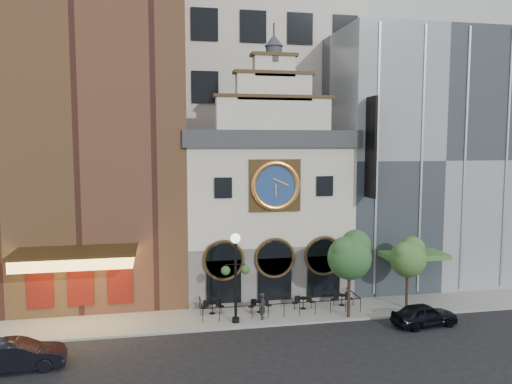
{
  "coord_description": "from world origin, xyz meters",
  "views": [
    {
      "loc": [
        -7.9,
        -29.42,
        11.47
      ],
      "look_at": [
        -0.93,
        6.0,
        7.91
      ],
      "focal_mm": 35.0,
      "sensor_mm": 36.0,
      "label": 1
    }
  ],
  "objects_px": {
    "bistro_3": "(342,299)",
    "car_right": "(424,315)",
    "car_left": "(17,355)",
    "lamppost": "(236,268)",
    "tree_left": "(350,254)",
    "bistro_2": "(303,302)",
    "bistro_1": "(260,306)",
    "pedestrian": "(263,306)",
    "bistro_0": "(212,307)",
    "tree_right": "(408,256)"
  },
  "relations": [
    {
      "from": "bistro_3",
      "to": "car_right",
      "type": "distance_m",
      "value": 5.78
    },
    {
      "from": "car_right",
      "to": "car_left",
      "type": "xyz_separation_m",
      "value": [
        -23.43,
        -1.63,
        0.05
      ]
    },
    {
      "from": "lamppost",
      "to": "tree_left",
      "type": "xyz_separation_m",
      "value": [
        7.42,
        -0.41,
        0.64
      ]
    },
    {
      "from": "lamppost",
      "to": "bistro_2",
      "type": "bearing_deg",
      "value": 19.89
    },
    {
      "from": "bistro_1",
      "to": "bistro_2",
      "type": "distance_m",
      "value": 3.07
    },
    {
      "from": "lamppost",
      "to": "pedestrian",
      "type": "bearing_deg",
      "value": 9.61
    },
    {
      "from": "bistro_0",
      "to": "tree_right",
      "type": "height_order",
      "value": "tree_right"
    },
    {
      "from": "bistro_0",
      "to": "bistro_2",
      "type": "xyz_separation_m",
      "value": [
        6.22,
        -0.21,
        0.0
      ]
    },
    {
      "from": "car_right",
      "to": "pedestrian",
      "type": "xyz_separation_m",
      "value": [
        -9.8,
        2.77,
        0.29
      ]
    },
    {
      "from": "car_right",
      "to": "bistro_0",
      "type": "bearing_deg",
      "value": 64.43
    },
    {
      "from": "bistro_1",
      "to": "bistro_3",
      "type": "bearing_deg",
      "value": 2.99
    },
    {
      "from": "bistro_2",
      "to": "lamppost",
      "type": "distance_m",
      "value": 6.05
    },
    {
      "from": "car_left",
      "to": "pedestrian",
      "type": "xyz_separation_m",
      "value": [
        13.63,
        4.4,
        0.23
      ]
    },
    {
      "from": "bistro_0",
      "to": "lamppost",
      "type": "relative_size",
      "value": 0.28
    },
    {
      "from": "bistro_0",
      "to": "lamppost",
      "type": "xyz_separation_m",
      "value": [
        1.29,
        -1.88,
        3.07
      ]
    },
    {
      "from": "tree_left",
      "to": "bistro_2",
      "type": "bearing_deg",
      "value": 140.01
    },
    {
      "from": "car_right",
      "to": "lamppost",
      "type": "height_order",
      "value": "lamppost"
    },
    {
      "from": "bistro_0",
      "to": "car_right",
      "type": "height_order",
      "value": "car_right"
    },
    {
      "from": "pedestrian",
      "to": "tree_right",
      "type": "xyz_separation_m",
      "value": [
        10.19,
        0.22,
        2.77
      ]
    },
    {
      "from": "lamppost",
      "to": "tree_left",
      "type": "distance_m",
      "value": 7.46
    },
    {
      "from": "bistro_2",
      "to": "tree_left",
      "type": "height_order",
      "value": "tree_left"
    },
    {
      "from": "bistro_1",
      "to": "tree_right",
      "type": "distance_m",
      "value": 10.67
    },
    {
      "from": "tree_right",
      "to": "bistro_1",
      "type": "bearing_deg",
      "value": 174.23
    },
    {
      "from": "bistro_1",
      "to": "pedestrian",
      "type": "bearing_deg",
      "value": -92.28
    },
    {
      "from": "bistro_3",
      "to": "tree_left",
      "type": "relative_size",
      "value": 0.28
    },
    {
      "from": "bistro_0",
      "to": "bistro_1",
      "type": "relative_size",
      "value": 1.0
    },
    {
      "from": "bistro_0",
      "to": "tree_right",
      "type": "distance_m",
      "value": 13.73
    },
    {
      "from": "bistro_3",
      "to": "tree_right",
      "type": "distance_m",
      "value": 5.43
    },
    {
      "from": "car_left",
      "to": "tree_left",
      "type": "xyz_separation_m",
      "value": [
        19.24,
        3.72,
        3.55
      ]
    },
    {
      "from": "bistro_3",
      "to": "tree_left",
      "type": "distance_m",
      "value": 4.35
    },
    {
      "from": "bistro_1",
      "to": "lamppost",
      "type": "relative_size",
      "value": 0.28
    },
    {
      "from": "lamppost",
      "to": "bistro_0",
      "type": "bearing_deg",
      "value": 125.55
    },
    {
      "from": "bistro_2",
      "to": "car_left",
      "type": "bearing_deg",
      "value": -160.88
    },
    {
      "from": "pedestrian",
      "to": "tree_left",
      "type": "height_order",
      "value": "tree_left"
    },
    {
      "from": "bistro_1",
      "to": "car_right",
      "type": "height_order",
      "value": "car_right"
    },
    {
      "from": "pedestrian",
      "to": "car_left",
      "type": "bearing_deg",
      "value": 133.33
    },
    {
      "from": "bistro_0",
      "to": "bistro_3",
      "type": "distance_m",
      "value": 9.08
    },
    {
      "from": "lamppost",
      "to": "tree_right",
      "type": "relative_size",
      "value": 1.16
    },
    {
      "from": "bistro_2",
      "to": "bistro_3",
      "type": "distance_m",
      "value": 2.86
    },
    {
      "from": "bistro_3",
      "to": "lamppost",
      "type": "relative_size",
      "value": 0.28
    },
    {
      "from": "bistro_1",
      "to": "car_right",
      "type": "xyz_separation_m",
      "value": [
        9.75,
        -4.02,
        0.1
      ]
    },
    {
      "from": "pedestrian",
      "to": "bistro_2",
      "type": "bearing_deg",
      "value": -40.33
    },
    {
      "from": "bistro_0",
      "to": "tree_left",
      "type": "height_order",
      "value": "tree_left"
    },
    {
      "from": "tree_left",
      "to": "tree_right",
      "type": "bearing_deg",
      "value": 11.22
    },
    {
      "from": "bistro_3",
      "to": "tree_left",
      "type": "xyz_separation_m",
      "value": [
        -0.36,
        -2.24,
        3.71
      ]
    },
    {
      "from": "tree_right",
      "to": "car_right",
      "type": "bearing_deg",
      "value": -97.46
    },
    {
      "from": "lamppost",
      "to": "bistro_1",
      "type": "bearing_deg",
      "value": 40.3
    },
    {
      "from": "bistro_1",
      "to": "car_left",
      "type": "xyz_separation_m",
      "value": [
        -13.68,
        -5.65,
        0.15
      ]
    },
    {
      "from": "bistro_0",
      "to": "pedestrian",
      "type": "height_order",
      "value": "pedestrian"
    },
    {
      "from": "bistro_1",
      "to": "bistro_2",
      "type": "bearing_deg",
      "value": 2.92
    }
  ]
}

